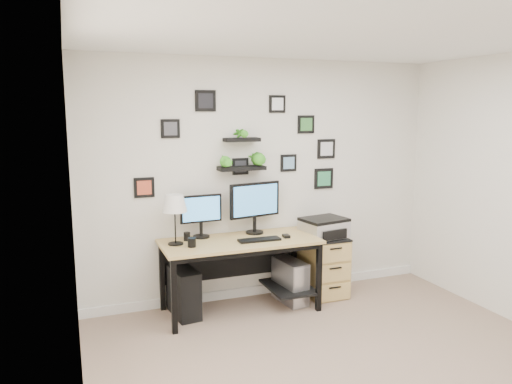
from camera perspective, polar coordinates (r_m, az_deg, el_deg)
name	(u,v)px	position (r m, az deg, el deg)	size (l,w,h in m)	color
room	(265,289)	(5.76, 1.03, -11.02)	(4.00, 4.00, 4.00)	tan
desk	(242,251)	(5.17, -1.58, -6.71)	(1.60, 0.70, 0.75)	tan
monitor_left	(201,213)	(5.16, -6.30, -2.37)	(0.44, 0.18, 0.45)	black
monitor_right	(255,203)	(5.28, -0.13, -1.32)	(0.59, 0.22, 0.55)	black
keyboard	(259,240)	(5.06, 0.39, -5.47)	(0.43, 0.14, 0.02)	black
mouse	(286,236)	(5.20, 3.47, -5.05)	(0.06, 0.10, 0.03)	black
table_lamp	(175,205)	(4.90, -9.29, -1.43)	(0.24, 0.24, 0.50)	black
mug	(192,242)	(4.87, -7.34, -5.73)	(0.08, 0.08, 0.09)	black
pen_cup	(187,236)	(5.11, -7.90, -5.05)	(0.07, 0.07, 0.09)	black
pc_tower_black	(184,292)	(5.18, -8.28, -11.24)	(0.22, 0.48, 0.48)	black
pc_tower_grey	(290,281)	(5.47, 3.94, -10.12)	(0.26, 0.49, 0.46)	gray
file_cabinet	(324,266)	(5.69, 7.73, -8.33)	(0.43, 0.53, 0.67)	tan
printer	(324,228)	(5.54, 7.78, -4.06)	(0.52, 0.45, 0.21)	silver
wall_decor	(247,149)	(5.28, -0.98, 4.93)	(2.27, 0.18, 1.09)	black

